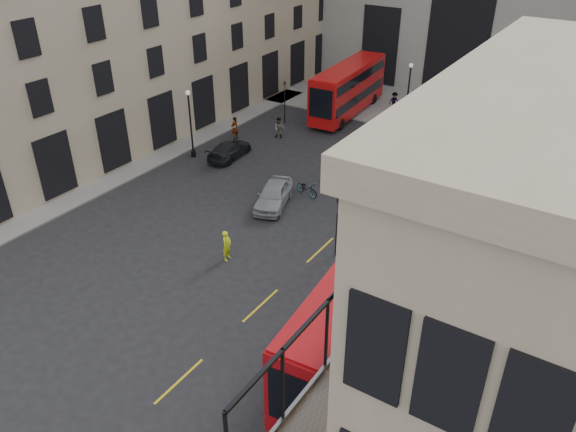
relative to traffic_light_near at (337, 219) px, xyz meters
The scene contains 26 objects.
ground 12.28m from the traffic_light_near, 85.24° to the right, with size 140.00×140.00×0.00m, color black.
host_building_main 17.11m from the traffic_light_near, 47.61° to the right, with size 7.26×11.40×15.10m.
cafe_floor 14.31m from the traffic_light_near, 57.99° to the right, with size 3.00×10.00×0.10m, color slate.
pavement_far 26.58m from the traffic_light_near, 100.89° to the left, with size 40.00×12.00×0.12m, color slate.
pavement_left 21.13m from the traffic_light_near, behind, with size 8.00×48.00×0.12m, color slate.
traffic_light_near is the anchor object (origin of this frame).
traffic_light_far 21.26m from the traffic_light_near, 131.19° to the left, with size 0.16×0.20×3.80m.
street_lamp_a 17.09m from the traffic_light_near, 159.44° to the left, with size 0.36×0.36×5.33m.
street_lamp_b 22.56m from the traffic_light_near, 102.80° to the left, with size 0.36×0.36×5.33m.
bus_near 8.02m from the traffic_light_near, 55.86° to the right, with size 3.49×11.38×4.47m.
bus_far 23.62m from the traffic_light_near, 116.24° to the left, with size 3.33×11.49×4.53m.
car_a 7.17m from the traffic_light_near, 154.89° to the left, with size 1.84×4.56×1.55m, color gray.
car_b 18.28m from the traffic_light_near, 86.57° to the left, with size 1.54×4.41×1.45m, color maroon.
car_c 15.52m from the traffic_light_near, 151.24° to the left, with size 1.80×4.44×1.29m, color black.
bicycle 7.76m from the traffic_light_near, 133.92° to the left, with size 0.66×1.89×0.99m, color gray.
cyclist 6.35m from the traffic_light_near, 143.53° to the right, with size 0.67×0.44×1.84m, color #E8FF1A.
pedestrian_a 17.92m from the traffic_light_near, 134.18° to the left, with size 0.88×0.68×1.80m, color gray.
pedestrian_b 25.72m from the traffic_light_near, 106.42° to the left, with size 1.09×0.62×1.68m, color gray.
pedestrian_c 23.46m from the traffic_light_near, 85.16° to the left, with size 0.89×0.37×1.52m, color gray.
pedestrian_d 19.13m from the traffic_light_near, 82.12° to the left, with size 0.93×0.60×1.90m, color gray.
pedestrian_e 18.71m from the traffic_light_near, 145.59° to the left, with size 0.72×0.47×1.98m, color gray.
cafe_table_mid 13.93m from the traffic_light_near, 60.29° to the right, with size 0.59×0.59×0.73m.
cafe_table_far 11.93m from the traffic_light_near, 55.77° to the right, with size 0.59×0.59×0.74m.
cafe_chair_b 15.71m from the traffic_light_near, 56.45° to the right, with size 0.53×0.53×0.91m.
cafe_chair_c 14.01m from the traffic_light_near, 53.60° to the right, with size 0.55×0.55×0.97m.
cafe_chair_d 12.31m from the traffic_light_near, 45.23° to the right, with size 0.46×0.46×0.86m.
Camera 1 is at (11.24, -11.83, 18.23)m, focal length 35.00 mm.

